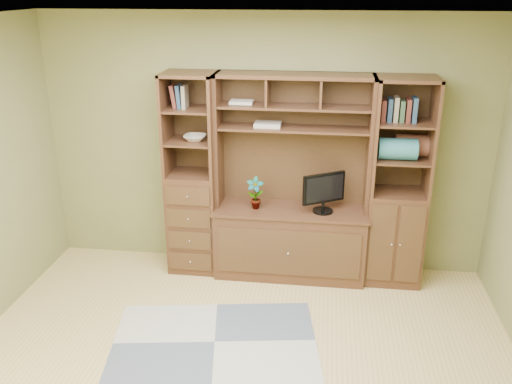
# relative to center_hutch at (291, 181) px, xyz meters

# --- Properties ---
(room) EXTENTS (4.60, 4.10, 2.64)m
(room) POSITION_rel_center_hutch_xyz_m (-0.30, -1.73, 0.28)
(room) COLOR tan
(room) RESTS_ON ground
(center_hutch) EXTENTS (1.54, 0.53, 2.05)m
(center_hutch) POSITION_rel_center_hutch_xyz_m (0.00, 0.00, 0.00)
(center_hutch) COLOR #472919
(center_hutch) RESTS_ON ground
(left_tower) EXTENTS (0.50, 0.45, 2.05)m
(left_tower) POSITION_rel_center_hutch_xyz_m (-1.00, 0.04, 0.00)
(left_tower) COLOR #472919
(left_tower) RESTS_ON ground
(right_tower) EXTENTS (0.55, 0.45, 2.05)m
(right_tower) POSITION_rel_center_hutch_xyz_m (1.02, 0.04, 0.00)
(right_tower) COLOR #472919
(right_tower) RESTS_ON ground
(rug) EXTENTS (1.86, 1.39, 0.01)m
(rug) POSITION_rel_center_hutch_xyz_m (-0.54, -1.26, -1.02)
(rug) COLOR gray
(rug) RESTS_ON ground
(monitor) EXTENTS (0.49, 0.40, 0.55)m
(monitor) POSITION_rel_center_hutch_xyz_m (0.32, -0.03, -0.02)
(monitor) COLOR black
(monitor) RESTS_ON center_hutch
(orchid) EXTENTS (0.17, 0.12, 0.33)m
(orchid) POSITION_rel_center_hutch_xyz_m (-0.35, -0.03, -0.13)
(orchid) COLOR #B25E3C
(orchid) RESTS_ON center_hutch
(magazines) EXTENTS (0.25, 0.19, 0.04)m
(magazines) POSITION_rel_center_hutch_xyz_m (-0.25, 0.09, 0.54)
(magazines) COLOR #B8AB9D
(magazines) RESTS_ON center_hutch
(bowl) EXTENTS (0.22, 0.22, 0.05)m
(bowl) POSITION_rel_center_hutch_xyz_m (-0.96, 0.04, 0.39)
(bowl) COLOR silver
(bowl) RESTS_ON left_tower
(blanket_teal) EXTENTS (0.35, 0.20, 0.20)m
(blanket_teal) POSITION_rel_center_hutch_xyz_m (0.98, -0.01, 0.37)
(blanket_teal) COLOR #2E737B
(blanket_teal) RESTS_ON right_tower
(blanket_red) EXTENTS (0.37, 0.21, 0.21)m
(blanket_red) POSITION_rel_center_hutch_xyz_m (1.16, 0.12, 0.37)
(blanket_red) COLOR brown
(blanket_red) RESTS_ON right_tower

